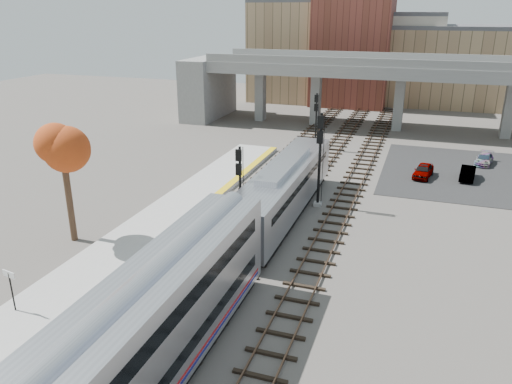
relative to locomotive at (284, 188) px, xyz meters
The scene contains 17 objects.
ground 12.22m from the locomotive, 94.78° to the right, with size 160.00×160.00×0.00m, color #47423D.
platform 14.68m from the locomotive, 124.60° to the right, with size 4.50×60.00×0.35m, color #9E9E99.
yellow_strip 13.68m from the locomotive, 117.96° to the right, with size 0.70×60.00×0.01m, color yellow.
tracks 2.27m from the locomotive, 97.05° to the left, with size 10.70×95.00×0.25m.
overpass 33.46m from the locomotive, 83.23° to the left, with size 54.00×12.00×9.50m.
buildings_far 54.90m from the locomotive, 89.73° to the left, with size 43.00×21.00×20.60m.
parking_lot 20.77m from the locomotive, 50.97° to the left, with size 14.00×18.00×0.04m, color black.
locomotive is the anchor object (origin of this frame).
coach 22.61m from the locomotive, 90.00° to the right, with size 3.03×25.00×5.00m.
signal_mast_near 4.51m from the locomotive, 118.14° to the right, with size 0.60×0.64×6.32m.
signal_mast_mid 3.86m from the locomotive, 55.39° to the left, with size 0.60×0.64×7.60m.
signal_mast_far 20.22m from the locomotive, 95.96° to the left, with size 0.60×0.64×6.31m.
station_sign 19.80m from the locomotive, 118.60° to the right, with size 0.89×0.21×2.27m.
tree 15.84m from the locomotive, 145.04° to the right, with size 3.60×3.60×8.53m.
car_a 16.67m from the locomotive, 53.49° to the left, with size 1.50×3.74×1.27m, color #99999E.
car_b 19.73m from the locomotive, 45.42° to the left, with size 1.26×3.62×1.19m, color #99999E.
car_c 25.30m from the locomotive, 51.66° to the left, with size 1.50×3.68×1.07m, color #99999E.
Camera 1 is at (10.54, -22.29, 15.01)m, focal length 35.00 mm.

